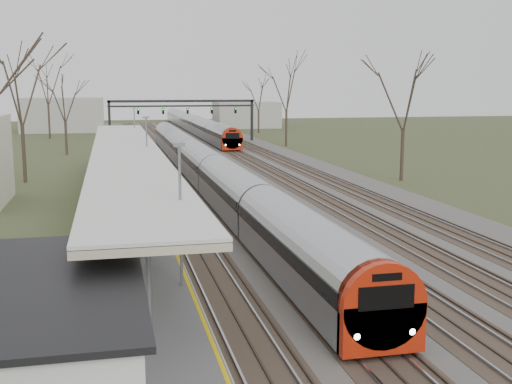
{
  "coord_description": "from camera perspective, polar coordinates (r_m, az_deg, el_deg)",
  "views": [
    {
      "loc": [
        -9.97,
        -7.76,
        7.95
      ],
      "look_at": [
        -1.96,
        27.47,
        2.0
      ],
      "focal_mm": 45.0,
      "sensor_mm": 36.0,
      "label": 1
    }
  ],
  "objects": [
    {
      "name": "signal_gantry",
      "position": [
        93.36,
        -6.55,
        7.43
      ],
      "size": [
        21.0,
        0.59,
        6.08
      ],
      "color": "black",
      "rests_on": "ground"
    },
    {
      "name": "passenger",
      "position": [
        24.96,
        -10.56,
        -4.81
      ],
      "size": [
        0.67,
        0.79,
        1.83
      ],
      "primitive_type": "imported",
      "rotation": [
        0.0,
        0.0,
        1.16
      ],
      "color": "#2B3C53",
      "rests_on": "platform"
    },
    {
      "name": "canopy",
      "position": [
        40.95,
        -11.49,
        3.53
      ],
      "size": [
        4.1,
        50.0,
        3.11
      ],
      "color": "slate",
      "rests_on": "platform"
    },
    {
      "name": "tree_east_far",
      "position": [
        55.24,
        13.05,
        8.43
      ],
      "size": [
        5.0,
        5.0,
        10.3
      ],
      "color": "#2D231C",
      "rests_on": "ground"
    },
    {
      "name": "tree_west_far",
      "position": [
        56.2,
        -20.25,
        8.85
      ],
      "size": [
        5.5,
        5.5,
        11.33
      ],
      "color": "#2D231C",
      "rests_on": "ground"
    },
    {
      "name": "track_bed",
      "position": [
        64.08,
        -3.53,
        2.27
      ],
      "size": [
        24.0,
        160.0,
        0.22
      ],
      "color": "#474442",
      "rests_on": "ground"
    },
    {
      "name": "platform",
      "position": [
        45.88,
        -11.49,
        -0.18
      ],
      "size": [
        3.5,
        69.0,
        1.0
      ],
      "primitive_type": "cube",
      "color": "#9E9B93",
      "rests_on": "ground"
    },
    {
      "name": "train_far",
      "position": [
        114.95,
        -5.59,
        6.08
      ],
      "size": [
        2.62,
        75.21,
        3.05
      ],
      "color": "#9799A0",
      "rests_on": "ground"
    },
    {
      "name": "station_building",
      "position": [
        17.18,
        -20.86,
        -12.99
      ],
      "size": [
        6.0,
        9.0,
        3.2
      ],
      "primitive_type": "cube",
      "color": "silver",
      "rests_on": "ground"
    },
    {
      "name": "train_near",
      "position": [
        54.49,
        -4.85,
        2.5
      ],
      "size": [
        2.62,
        75.21,
        3.05
      ],
      "color": "#9799A0",
      "rests_on": "ground"
    }
  ]
}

